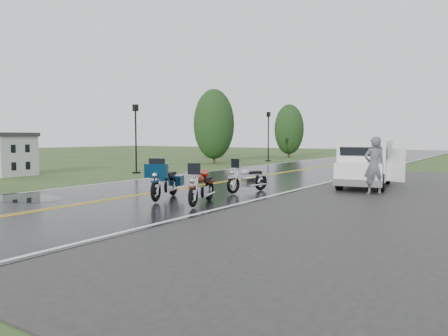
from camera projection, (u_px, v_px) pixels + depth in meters
name	position (u px, v px, depth m)	size (l,w,h in m)	color
ground	(115.00, 200.00, 13.75)	(120.00, 120.00, 0.00)	#2D471E
road	(265.00, 176.00, 22.06)	(8.00, 100.00, 0.04)	black
house_left	(8.00, 111.00, 22.06)	(8.60, 8.60, 6.60)	#A8AAAD
motorcycle_red	(193.00, 188.00, 11.90)	(0.73, 2.01, 1.19)	#511809
motorcycle_teal	(156.00, 182.00, 12.87)	(0.80, 2.20, 1.30)	#042034
motorcycle_silver	(233.00, 178.00, 14.75)	(0.72, 1.97, 1.17)	#B3B6BC
van_white	(340.00, 165.00, 16.02)	(1.79, 4.77, 1.87)	white
person_at_van	(374.00, 166.00, 14.84)	(0.72, 0.47, 1.96)	#535459
lamp_post_near_left	(136.00, 139.00, 23.58)	(0.32, 0.32, 3.77)	black
lamp_post_far_left	(268.00, 136.00, 35.10)	(0.34, 0.34, 4.01)	black
tree_left_mid	(214.00, 132.00, 32.21)	(3.01, 3.01, 4.70)	#1E3D19
tree_left_far	(289.00, 135.00, 41.78)	(2.82, 2.82, 4.34)	#1E3D19
pine_left_far	(212.00, 133.00, 41.82)	(2.26, 2.26, 4.71)	#1E3D19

